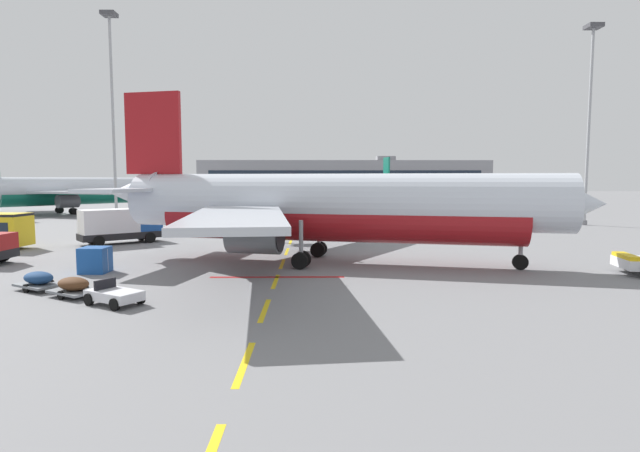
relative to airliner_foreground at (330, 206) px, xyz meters
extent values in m
plane|color=slate|center=(18.67, 12.83, -3.95)|extent=(400.00, 400.00, 0.00)
cube|color=yellow|center=(-3.33, -19.26, -3.95)|extent=(0.24, 4.00, 0.01)
cube|color=yellow|center=(-3.33, -12.79, -3.95)|extent=(0.24, 4.00, 0.01)
cube|color=yellow|center=(-3.33, -6.43, -3.95)|extent=(0.24, 4.00, 0.01)
cube|color=yellow|center=(-3.33, -0.43, -3.95)|extent=(0.24, 4.00, 0.01)
cube|color=yellow|center=(-3.33, 5.54, -3.95)|extent=(0.24, 4.00, 0.01)
cube|color=yellow|center=(-3.33, 11.98, -3.95)|extent=(0.24, 4.00, 0.01)
cube|color=yellow|center=(-3.33, 17.56, -3.95)|extent=(0.24, 4.00, 0.01)
cube|color=yellow|center=(-3.33, 24.17, -3.95)|extent=(0.24, 4.00, 0.01)
cube|color=yellow|center=(-3.33, 31.48, -3.95)|extent=(0.24, 4.00, 0.01)
cube|color=yellow|center=(-3.33, 38.53, -3.95)|extent=(0.24, 4.00, 0.01)
cube|color=yellow|center=(-3.33, 44.84, -3.95)|extent=(0.24, 4.00, 0.01)
cube|color=yellow|center=(-3.33, 50.81, -3.95)|extent=(0.24, 4.00, 0.01)
cube|color=yellow|center=(-3.33, 58.08, -3.95)|extent=(0.24, 4.00, 0.01)
cube|color=#B21414|center=(-3.33, -5.17, -3.95)|extent=(8.00, 0.40, 0.01)
cylinder|color=silver|center=(0.57, -0.14, 0.35)|extent=(30.16, 10.65, 3.80)
cylinder|color=maroon|center=(0.57, -0.14, -0.69)|extent=(24.65, 9.06, 3.50)
cone|color=silver|center=(15.21, -3.61, 0.35)|extent=(4.27, 4.43, 3.72)
cone|color=silver|center=(-14.76, 3.50, 0.83)|extent=(4.83, 4.11, 3.23)
cube|color=#192333|center=(14.19, -3.37, 1.02)|extent=(2.21, 3.14, 0.60)
cube|color=maroon|center=(-13.05, 3.10, 5.25)|extent=(4.36, 1.37, 6.00)
cube|color=silver|center=(-12.99, 6.37, 1.11)|extent=(4.59, 6.97, 0.24)
cube|color=silver|center=(-14.47, 0.15, 1.11)|extent=(4.59, 6.97, 0.24)
cube|color=#B7BCC6|center=(-1.34, 9.05, -0.12)|extent=(13.21, 16.90, 0.36)
cube|color=#B7BCC6|center=(-5.26, -7.49, -0.12)|extent=(6.53, 17.41, 0.36)
cylinder|color=#4C4F54|center=(-2.17, 6.17, -1.57)|extent=(3.60, 2.78, 2.10)
cylinder|color=black|center=(-0.62, 5.80, -1.57)|extent=(0.53, 1.76, 1.79)
cylinder|color=#4C4F54|center=(-4.71, -4.53, -1.57)|extent=(3.60, 2.78, 2.10)
cylinder|color=black|center=(-3.16, -4.90, -1.57)|extent=(0.53, 1.76, 1.79)
cylinder|color=gray|center=(12.15, -2.88, -2.12)|extent=(0.28, 0.28, 2.67)
cylinder|color=black|center=(12.15, -2.88, -3.45)|extent=(1.03, 0.50, 0.99)
cylinder|color=gray|center=(-0.78, 2.86, -2.09)|extent=(0.28, 0.28, 2.61)
cylinder|color=black|center=(-0.70, 3.20, -3.40)|extent=(1.15, 0.59, 1.10)
cylinder|color=black|center=(-0.86, 2.52, -3.40)|extent=(1.15, 0.59, 1.10)
cylinder|color=gray|center=(-1.98, -2.20, -2.09)|extent=(0.28, 0.28, 2.61)
cylinder|color=black|center=(-1.90, -1.86, -3.40)|extent=(1.15, 0.59, 1.10)
cylinder|color=black|center=(-2.06, -2.54, -3.40)|extent=(1.15, 0.59, 1.10)
cube|color=yellow|center=(18.01, -4.48, -2.83)|extent=(1.09, 2.60, 0.24)
cylinder|color=black|center=(18.94, -3.21, -3.50)|extent=(0.95, 0.54, 0.90)
cylinder|color=silver|center=(-41.81, 52.21, 0.31)|extent=(22.04, 25.24, 3.76)
cylinder|color=#0F604C|center=(-41.81, 52.21, -0.73)|extent=(18.25, 20.80, 3.46)
cone|color=silver|center=(-32.23, 63.62, 0.31)|extent=(5.05, 5.02, 3.69)
cube|color=#192333|center=(-32.90, 62.82, 0.97)|extent=(3.18, 3.03, 0.59)
cube|color=#B7BCC6|center=(-50.79, 54.61, -0.16)|extent=(12.67, 16.90, 0.36)
cube|color=#B7BCC6|center=(-37.90, 43.79, -0.16)|extent=(17.42, 10.40, 0.36)
cylinder|color=#4C4F54|center=(-48.61, 52.59, -1.60)|extent=(3.63, 3.76, 2.08)
cylinder|color=black|center=(-47.59, 53.80, -1.60)|extent=(1.43, 1.23, 1.77)
cylinder|color=#4C4F54|center=(-40.27, 45.58, -1.60)|extent=(3.63, 3.76, 2.08)
cylinder|color=black|center=(-39.25, 46.79, -1.60)|extent=(1.43, 1.23, 1.77)
cylinder|color=gray|center=(-34.24, 61.23, -2.14)|extent=(0.28, 0.28, 2.64)
cylinder|color=black|center=(-34.24, 61.23, -3.46)|extent=(0.84, 0.93, 0.98)
cylinder|color=gray|center=(-45.06, 52.35, -2.11)|extent=(0.28, 0.28, 2.58)
cylinder|color=black|center=(-45.32, 52.57, -3.41)|extent=(0.97, 1.06, 1.09)
cylinder|color=black|center=(-44.79, 52.13, -3.41)|extent=(0.97, 1.06, 1.09)
cylinder|color=gray|center=(-41.12, 49.04, -2.11)|extent=(0.28, 0.28, 2.58)
cylinder|color=black|center=(-41.38, 49.26, -3.41)|extent=(0.97, 1.06, 1.09)
cylinder|color=black|center=(-40.85, 48.82, -3.41)|extent=(0.97, 1.06, 1.09)
cylinder|color=white|center=(16.91, 64.82, -0.19)|extent=(7.67, 26.47, 3.32)
cylinder|color=#0F604C|center=(16.91, 64.82, -1.11)|extent=(6.59, 21.61, 3.05)
cone|color=white|center=(19.11, 51.86, -0.19)|extent=(3.72, 3.56, 3.25)
cone|color=white|center=(14.60, 78.38, 0.22)|extent=(3.40, 4.09, 2.82)
cube|color=#192333|center=(18.95, 52.77, 0.39)|extent=(2.69, 1.79, 0.52)
cube|color=#0F604C|center=(14.86, 76.88, 4.09)|extent=(0.95, 3.84, 5.24)
cube|color=white|center=(17.51, 77.95, 0.47)|extent=(5.98, 3.69, 0.21)
cube|color=white|center=(12.00, 77.01, 0.47)|extent=(5.98, 3.69, 0.21)
cube|color=#B7BCC6|center=(23.64, 69.49, -0.61)|extent=(15.34, 6.62, 0.31)
cube|color=#B7BCC6|center=(9.01, 67.00, -0.61)|extent=(15.02, 10.85, 0.31)
cylinder|color=#4C4F54|center=(21.04, 69.18, -1.88)|extent=(2.28, 3.06, 1.83)
cylinder|color=black|center=(21.27, 67.80, -1.88)|extent=(1.55, 0.36, 1.56)
cylinder|color=#4C4F54|center=(11.57, 67.57, -1.88)|extent=(2.28, 3.06, 1.83)
cylinder|color=black|center=(11.80, 66.19, -1.88)|extent=(1.55, 0.36, 1.56)
cylinder|color=gray|center=(18.65, 54.58, -2.35)|extent=(0.24, 0.24, 2.33)
cylinder|color=black|center=(18.65, 54.58, -3.52)|extent=(0.39, 0.89, 0.86)
cylinder|color=gray|center=(18.85, 66.93, -2.33)|extent=(0.24, 0.24, 2.28)
cylinder|color=black|center=(19.15, 66.98, -3.47)|extent=(0.46, 1.00, 0.96)
cylinder|color=black|center=(18.55, 66.87, -3.47)|extent=(0.46, 1.00, 0.96)
cylinder|color=gray|center=(14.37, 66.16, -2.33)|extent=(0.24, 0.24, 2.28)
cylinder|color=black|center=(14.68, 66.22, -3.47)|extent=(0.46, 1.00, 0.96)
cylinder|color=black|center=(14.07, 66.11, -3.47)|extent=(0.46, 1.00, 0.96)
cylinder|color=black|center=(-26.92, 8.45, -3.45)|extent=(1.02, 0.39, 1.00)
cube|color=black|center=(-5.34, 21.64, -3.21)|extent=(4.95, 7.38, 0.60)
cube|color=#606638|center=(-6.25, 19.51, -2.36)|extent=(3.05, 3.09, 1.10)
cube|color=#192333|center=(-6.70, 18.45, -2.26)|extent=(1.79, 0.81, 0.64)
cube|color=#606638|center=(-4.96, 22.54, -1.86)|extent=(4.07, 5.32, 2.10)
cylinder|color=black|center=(-5.11, 19.11, -3.47)|extent=(0.63, 0.99, 0.96)
cylinder|color=black|center=(-7.32, 20.05, -3.47)|extent=(0.63, 0.99, 0.96)
cylinder|color=black|center=(-3.36, 23.23, -3.47)|extent=(0.63, 0.99, 0.96)
cylinder|color=black|center=(-5.57, 24.17, -3.47)|extent=(0.63, 0.99, 0.96)
cube|color=#192333|center=(-21.99, -0.55, -2.26)|extent=(0.15, 1.92, 0.64)
cylinder|color=black|center=(-23.15, 0.71, -3.47)|extent=(0.97, 0.33, 0.96)
cube|color=black|center=(-18.70, 10.89, -3.21)|extent=(6.99, 6.20, 0.60)
cube|color=#194799|center=(-16.88, 12.31, -2.36)|extent=(3.29, 3.28, 1.10)
cube|color=#192333|center=(-15.97, 13.02, -2.26)|extent=(1.23, 1.55, 0.64)
cube|color=silver|center=(-19.47, 10.29, -1.86)|extent=(5.23, 4.82, 2.10)
cylinder|color=black|center=(-17.67, 13.21, -3.47)|extent=(0.93, 0.81, 0.96)
cylinder|color=black|center=(-16.19, 11.32, -3.47)|extent=(0.93, 0.81, 0.96)
cylinder|color=black|center=(-21.20, 10.46, -3.47)|extent=(0.93, 0.81, 0.96)
cylinder|color=black|center=(-19.72, 8.56, -3.47)|extent=(0.93, 0.81, 0.96)
cube|color=silver|center=(-10.40, -11.71, -3.49)|extent=(2.95, 2.55, 0.44)
cube|color=black|center=(-10.95, -11.38, -3.09)|extent=(0.68, 1.02, 0.56)
cylinder|color=black|center=(-9.25, -11.59, -3.67)|extent=(0.57, 0.44, 0.56)
cylinder|color=black|center=(-9.98, -12.78, -3.67)|extent=(0.57, 0.44, 0.56)
cylinder|color=black|center=(-10.81, -10.64, -3.67)|extent=(0.57, 0.44, 0.56)
cylinder|color=black|center=(-11.54, -11.84, -3.67)|extent=(0.57, 0.44, 0.56)
cube|color=slate|center=(-13.04, -10.10, -3.67)|extent=(2.83, 2.53, 0.12)
ellipsoid|color=#4C2D19|center=(-13.04, -10.10, -3.29)|extent=(2.18, 1.97, 0.64)
cylinder|color=black|center=(-12.69, -9.53, -3.73)|extent=(0.45, 0.35, 0.44)
cylinder|color=black|center=(-13.40, -10.68, -3.73)|extent=(0.45, 0.35, 0.44)
cube|color=slate|center=(-15.61, -8.55, -3.67)|extent=(2.83, 2.53, 0.12)
ellipsoid|color=navy|center=(-15.61, -8.55, -3.29)|extent=(2.18, 1.97, 0.64)
cylinder|color=black|center=(-15.26, -7.97, -3.73)|extent=(0.45, 0.35, 0.44)
cylinder|color=black|center=(-15.96, -9.12, -3.73)|extent=(0.45, 0.35, 0.44)
cube|color=#194C9E|center=(-14.80, -3.55, -3.15)|extent=(1.62, 1.58, 1.60)
cube|color=silver|center=(-14.80, -3.55, -3.15)|extent=(1.62, 0.07, 1.36)
cylinder|color=slate|center=(-27.43, 32.33, -3.65)|extent=(0.70, 0.70, 0.60)
cylinder|color=#9EA0A5|center=(-27.43, 32.33, 9.40)|extent=(0.36, 0.36, 26.70)
cube|color=#3F3F44|center=(-27.43, 32.33, 23.00)|extent=(1.80, 1.80, 0.50)
cylinder|color=slate|center=(33.36, 28.85, -3.65)|extent=(0.70, 0.70, 0.60)
cylinder|color=#9EA0A5|center=(33.36, 28.85, 8.23)|extent=(0.36, 0.36, 24.36)
cube|color=#3F3F44|center=(33.36, 28.85, 20.66)|extent=(1.80, 1.80, 0.50)
cube|color=gray|center=(8.59, 132.67, 1.96)|extent=(92.88, 18.42, 11.81)
cube|color=#192333|center=(8.59, 123.40, 2.55)|extent=(85.45, 0.12, 4.25)
cube|color=gray|center=(22.52, 132.67, 8.66)|extent=(6.00, 5.00, 1.60)
camera|label=1|loc=(-1.12, -34.77, 1.85)|focal=28.29mm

